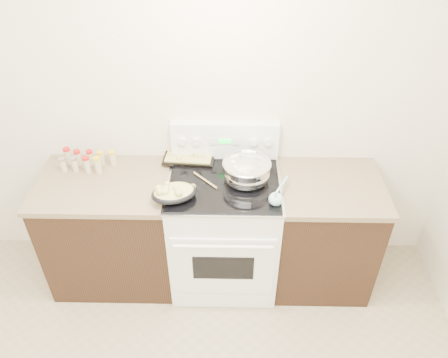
{
  "coord_description": "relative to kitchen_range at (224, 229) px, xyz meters",
  "views": [
    {
      "loc": [
        0.39,
        -0.9,
        2.76
      ],
      "look_at": [
        0.35,
        1.37,
        1.0
      ],
      "focal_mm": 35.0,
      "sensor_mm": 36.0,
      "label": 1
    }
  ],
  "objects": [
    {
      "name": "spice_jars",
      "position": [
        -0.98,
        0.17,
        0.49
      ],
      "size": [
        0.38,
        0.15,
        0.13
      ],
      "color": "#BFB28C",
      "rests_on": "counter_left"
    },
    {
      "name": "mixing_bowl",
      "position": [
        0.15,
        0.01,
        0.53
      ],
      "size": [
        0.34,
        0.34,
        0.19
      ],
      "color": "silver",
      "rests_on": "kitchen_range"
    },
    {
      "name": "counter_left",
      "position": [
        -0.83,
        0.01,
        -0.03
      ],
      "size": [
        0.93,
        0.67,
        0.92
      ],
      "color": "black",
      "rests_on": "ground"
    },
    {
      "name": "room_shell",
      "position": [
        -0.35,
        -1.42,
        1.21
      ],
      "size": [
        4.1,
        3.6,
        2.75
      ],
      "color": "silver",
      "rests_on": "ground"
    },
    {
      "name": "baking_sheet",
      "position": [
        -0.26,
        0.27,
        0.47
      ],
      "size": [
        0.38,
        0.28,
        0.06
      ],
      "color": "black",
      "rests_on": "kitchen_range"
    },
    {
      "name": "roasting_pan",
      "position": [
        -0.32,
        -0.19,
        0.5
      ],
      "size": [
        0.34,
        0.28,
        0.11
      ],
      "color": "black",
      "rests_on": "kitchen_range"
    },
    {
      "name": "blue_ladle",
      "position": [
        0.33,
        -0.22,
        0.49
      ],
      "size": [
        0.15,
        0.28,
        0.11
      ],
      "color": "#9CDDE9",
      "rests_on": "kitchen_range"
    },
    {
      "name": "wooden_spoon",
      "position": [
        -0.18,
        -0.06,
        0.46
      ],
      "size": [
        0.18,
        0.19,
        0.04
      ],
      "color": "tan",
      "rests_on": "kitchen_range"
    },
    {
      "name": "counter_right",
      "position": [
        0.73,
        0.01,
        -0.03
      ],
      "size": [
        0.73,
        0.67,
        0.92
      ],
      "color": "black",
      "rests_on": "ground"
    },
    {
      "name": "kitchen_range",
      "position": [
        0.0,
        0.0,
        0.0
      ],
      "size": [
        0.78,
        0.73,
        1.22
      ],
      "color": "white",
      "rests_on": "ground"
    }
  ]
}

